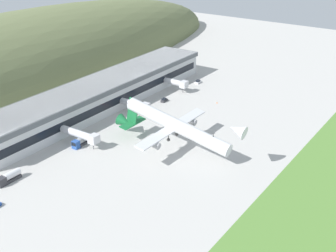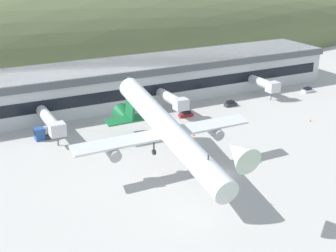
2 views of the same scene
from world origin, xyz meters
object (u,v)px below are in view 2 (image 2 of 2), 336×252
at_px(cargo_airplane, 167,131).
at_px(traffic_cone_1, 194,135).
at_px(jetway_2, 265,84).
at_px(service_car_1, 308,90).
at_px(jetway_1, 173,100).
at_px(traffic_cone_0, 310,120).
at_px(service_car_2, 186,114).
at_px(terminal_building, 140,78).
at_px(fuel_truck, 48,132).
at_px(service_car_3, 230,104).
at_px(jetway_0, 51,121).

distance_m(cargo_airplane, traffic_cone_1, 21.25).
xyz_separation_m(jetway_2, service_car_1, (14.95, -2.04, -3.37)).
relative_size(jetway_1, traffic_cone_0, 22.75).
relative_size(jetway_2, service_car_2, 3.04).
height_order(traffic_cone_0, traffic_cone_1, same).
relative_size(service_car_2, traffic_cone_0, 6.53).
distance_m(jetway_1, traffic_cone_1, 16.46).
distance_m(jetway_2, cargo_airplane, 56.81).
relative_size(terminal_building, cargo_airplane, 2.43).
bearing_deg(traffic_cone_1, fuel_truck, 154.55).
distance_m(cargo_airplane, service_car_2, 33.41).
distance_m(jetway_1, fuel_truck, 33.28).
bearing_deg(traffic_cone_1, jetway_2, 26.26).
xyz_separation_m(cargo_airplane, service_car_2, (19.07, 26.25, -7.98)).
xyz_separation_m(terminal_building, service_car_2, (4.02, -19.81, -5.55)).
xyz_separation_m(service_car_3, fuel_truck, (-50.46, 0.12, 0.84)).
bearing_deg(service_car_1, fuel_truck, -179.83).
relative_size(jetway_1, service_car_1, 3.26).
bearing_deg(cargo_airplane, fuel_truck, 120.08).
height_order(service_car_2, fuel_truck, fuel_truck).
height_order(jetway_0, jetway_1, same).
distance_m(terminal_building, cargo_airplane, 48.52).
relative_size(jetway_0, service_car_3, 4.40).
height_order(jetway_1, fuel_truck, jetway_1).
bearing_deg(jetway_1, service_car_3, -4.93).
relative_size(service_car_1, service_car_2, 1.07).
xyz_separation_m(jetway_2, service_car_3, (-13.61, -2.40, -3.35)).
bearing_deg(service_car_1, jetway_2, 172.22).
height_order(cargo_airplane, fuel_truck, cargo_airplane).
bearing_deg(traffic_cone_1, jetway_1, 79.62).
height_order(cargo_airplane, service_car_1, cargo_airplane).
xyz_separation_m(cargo_airplane, service_car_1, (62.76, 28.29, -7.96)).
distance_m(terminal_building, fuel_truck, 36.41).
bearing_deg(cargo_airplane, terminal_building, 71.91).
height_order(service_car_3, fuel_truck, fuel_truck).
distance_m(service_car_2, fuel_truck, 35.38).
bearing_deg(jetway_0, service_car_3, 0.09).
bearing_deg(service_car_1, jetway_1, 178.58).
bearing_deg(jetway_0, jetway_1, 2.77).
bearing_deg(fuel_truck, service_car_2, -2.92).
bearing_deg(jetway_2, traffic_cone_0, -96.81).
bearing_deg(jetway_1, traffic_cone_1, -100.38).
bearing_deg(fuel_truck, traffic_cone_0, -17.64).
height_order(jetway_0, traffic_cone_1, jetway_0).
xyz_separation_m(cargo_airplane, fuel_truck, (-16.25, 28.06, -7.10)).
distance_m(service_car_2, traffic_cone_1, 13.58).
height_order(terminal_building, jetway_2, terminal_building).
bearing_deg(traffic_cone_1, cargo_airplane, -135.75).
bearing_deg(traffic_cone_0, fuel_truck, 162.36).
bearing_deg(terminal_building, cargo_airplane, -108.09).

